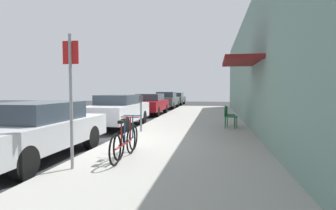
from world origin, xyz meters
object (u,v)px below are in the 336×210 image
object	(u,v)px
parked_car_2	(150,104)
parked_car_1	(118,110)
bicycle_1	(127,140)
parked_car_0	(34,130)
street_sign	(71,91)
parking_meter	(141,111)
parked_car_4	(175,98)
parked_car_3	(166,100)
bicycle_0	(124,143)
cafe_chair_1	(228,114)
cafe_chair_0	(229,116)

from	to	relation	value
parked_car_2	parked_car_1	bearing A→B (deg)	-90.00
bicycle_1	parked_car_2	bearing A→B (deg)	100.96
parked_car_0	street_sign	world-z (taller)	street_sign
parked_car_1	parking_meter	size ratio (longest dim) A/B	3.33
parked_car_4	parked_car_3	bearing A→B (deg)	-90.00
parked_car_0	bicycle_0	world-z (taller)	parked_car_0
parked_car_1	parked_car_3	xyz separation A→B (m)	(0.00, 12.17, 0.00)
parked_car_3	parked_car_1	bearing A→B (deg)	-90.00
parked_car_3	cafe_chair_1	bearing A→B (deg)	-67.74
bicycle_0	cafe_chair_1	distance (m)	6.63
parking_meter	parked_car_4	bearing A→B (deg)	94.53
parked_car_0	parking_meter	distance (m)	4.16
parking_meter	cafe_chair_0	distance (m)	3.54
cafe_chair_0	cafe_chair_1	bearing A→B (deg)	90.18
bicycle_0	cafe_chair_1	world-z (taller)	bicycle_0
parked_car_3	bicycle_1	distance (m)	17.61
parked_car_4	cafe_chair_1	world-z (taller)	parked_car_4
parked_car_2	cafe_chair_0	distance (m)	8.00
parked_car_2	parking_meter	distance (m)	7.93
parking_meter	bicycle_0	xyz separation A→B (m)	(0.71, -3.95, -0.41)
parked_car_0	street_sign	xyz separation A→B (m)	(1.50, -0.95, 0.93)
parked_car_2	street_sign	world-z (taller)	street_sign
cafe_chair_1	parked_car_1	bearing A→B (deg)	-174.66
parked_car_2	street_sign	xyz separation A→B (m)	(1.50, -12.58, 0.92)
parking_meter	bicycle_1	bearing A→B (deg)	-79.73
street_sign	bicycle_0	bearing A→B (deg)	48.70
parking_meter	cafe_chair_1	bearing A→B (deg)	33.84
cafe_chair_0	parking_meter	bearing A→B (deg)	-156.98
parked_car_3	bicycle_1	world-z (taller)	parked_car_3
parked_car_4	street_sign	distance (m)	24.44
parked_car_3	cafe_chair_0	bearing A→B (deg)	-69.02
parked_car_4	cafe_chair_0	bearing A→B (deg)	-75.22
bicycle_0	street_sign	bearing A→B (deg)	-131.30
parked_car_1	cafe_chair_0	distance (m)	4.81
parking_meter	street_sign	xyz separation A→B (m)	(-0.05, -4.81, 0.75)
parked_car_0	parked_car_4	distance (m)	23.43
parking_meter	cafe_chair_0	world-z (taller)	parking_meter
parked_car_4	cafe_chair_1	size ratio (longest dim) A/B	5.06
parked_car_3	bicycle_0	xyz separation A→B (m)	(2.26, -17.84, -0.27)
parking_meter	cafe_chair_0	size ratio (longest dim) A/B	1.52
street_sign	parked_car_2	bearing A→B (deg)	96.80
bicycle_0	parking_meter	bearing A→B (deg)	100.13
parked_car_2	parking_meter	bearing A→B (deg)	-78.73
parked_car_1	cafe_chair_1	size ratio (longest dim) A/B	5.06
parked_car_2	parked_car_0	bearing A→B (deg)	-90.00
parked_car_2	bicycle_0	size ratio (longest dim) A/B	2.57
parked_car_0	bicycle_0	distance (m)	2.27
parked_car_2	parked_car_4	bearing A→B (deg)	90.00
parked_car_0	bicycle_1	world-z (taller)	parked_car_0
parked_car_4	cafe_chair_1	bearing A→B (deg)	-74.58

